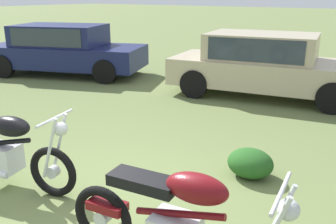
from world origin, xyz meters
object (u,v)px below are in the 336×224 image
(shrub_low, at_px, (250,163))
(car_navy, at_px, (64,47))
(motorcycle_maroon, at_px, (176,223))
(car_beige, at_px, (264,62))
(motorcycle_black, at_px, (2,150))

(shrub_low, bearing_deg, car_navy, 156.41)
(motorcycle_maroon, xyz_separation_m, car_beige, (-1.48, 6.01, 0.31))
(motorcycle_black, distance_m, car_navy, 6.76)
(motorcycle_black, distance_m, motorcycle_maroon, 2.57)
(car_navy, distance_m, shrub_low, 7.64)
(motorcycle_maroon, distance_m, car_beige, 6.19)
(shrub_low, bearing_deg, car_beige, 108.40)
(car_beige, bearing_deg, shrub_low, -81.30)
(motorcycle_black, relative_size, car_beige, 0.45)
(motorcycle_maroon, bearing_deg, motorcycle_black, 171.03)
(car_beige, bearing_deg, motorcycle_maroon, -85.86)
(motorcycle_black, relative_size, car_navy, 0.43)
(shrub_low, bearing_deg, motorcycle_maroon, -85.61)
(motorcycle_black, height_order, motorcycle_maroon, same)
(car_beige, bearing_deg, car_navy, 179.66)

